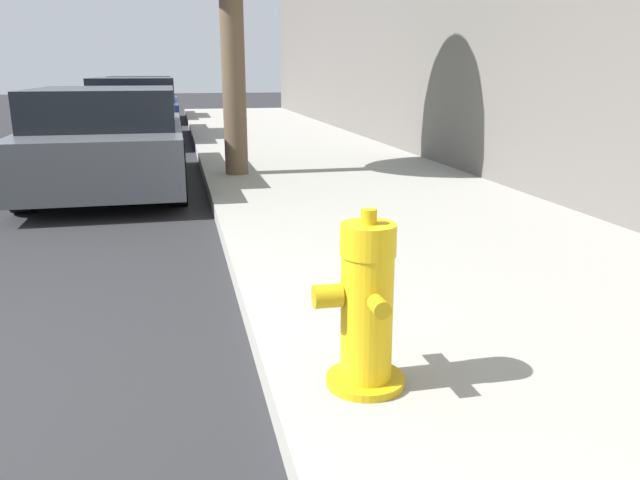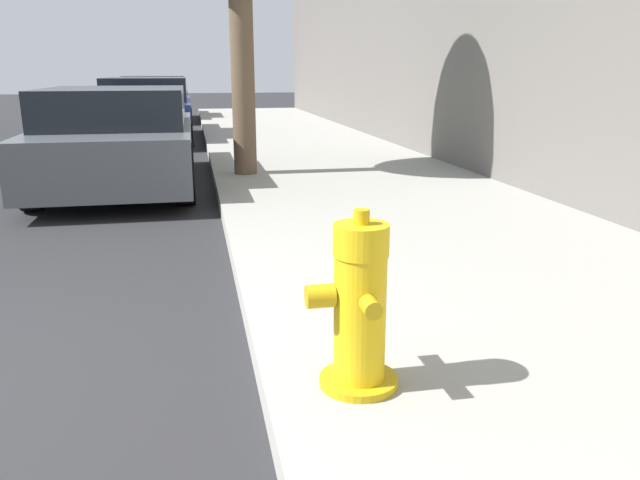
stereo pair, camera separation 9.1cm
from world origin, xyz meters
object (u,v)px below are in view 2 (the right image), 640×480
object	(u,v)px
fire_hydrant	(359,309)
parked_car_near	(120,139)
parked_car_far	(156,99)
parked_car_mid	(149,110)

from	to	relation	value
fire_hydrant	parked_car_near	xyz separation A→B (m)	(-1.57, 5.99, 0.12)
fire_hydrant	parked_car_far	xyz separation A→B (m)	(-1.66, 17.15, 0.14)
fire_hydrant	parked_car_near	distance (m)	6.19
fire_hydrant	parked_car_far	world-z (taller)	parked_car_far
parked_car_far	parked_car_near	bearing A→B (deg)	-89.52
parked_car_mid	parked_car_far	size ratio (longest dim) A/B	1.11
parked_car_mid	parked_car_far	distance (m)	5.59
parked_car_near	parked_car_mid	size ratio (longest dim) A/B	0.94
parked_car_near	parked_car_far	size ratio (longest dim) A/B	1.05
parked_car_near	parked_car_far	distance (m)	11.16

